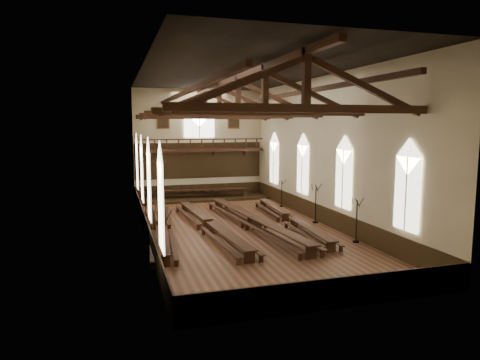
{
  "coord_description": "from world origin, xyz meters",
  "views": [
    {
      "loc": [
        -7.66,
        -26.33,
        6.71
      ],
      "look_at": [
        0.56,
        1.5,
        2.99
      ],
      "focal_mm": 32.0,
      "sensor_mm": 36.0,
      "label": 1
    }
  ],
  "objects_px": {
    "refectory_row_b": "(210,223)",
    "refectory_row_a": "(161,226)",
    "candelabrum_left_far": "(146,207)",
    "refectory_row_d": "(290,218)",
    "candelabrum_left_mid": "(151,218)",
    "candelabrum_right_mid": "(316,211)",
    "candelabrum_right_far": "(282,198)",
    "candelabrum_left_near": "(164,249)",
    "high_table": "(204,190)",
    "dais": "(204,198)",
    "refectory_row_c": "(254,220)",
    "candelabrum_right_near": "(356,229)"
  },
  "relations": [
    {
      "from": "refectory_row_b",
      "to": "refectory_row_a",
      "type": "bearing_deg",
      "value": 172.83
    },
    {
      "from": "candelabrum_left_far",
      "to": "refectory_row_b",
      "type": "bearing_deg",
      "value": -59.38
    },
    {
      "from": "refectory_row_d",
      "to": "candelabrum_left_mid",
      "type": "height_order",
      "value": "candelabrum_left_mid"
    },
    {
      "from": "candelabrum_left_far",
      "to": "candelabrum_right_mid",
      "type": "relative_size",
      "value": 0.84
    },
    {
      "from": "candelabrum_right_far",
      "to": "refectory_row_b",
      "type": "bearing_deg",
      "value": -139.05
    },
    {
      "from": "refectory_row_a",
      "to": "candelabrum_left_near",
      "type": "xyz_separation_m",
      "value": [
        -0.55,
        -6.39,
        0.36
      ]
    },
    {
      "from": "high_table",
      "to": "candelabrum_left_mid",
      "type": "bearing_deg",
      "value": -118.29
    },
    {
      "from": "dais",
      "to": "refectory_row_b",
      "type": "bearing_deg",
      "value": -100.0
    },
    {
      "from": "candelabrum_left_mid",
      "to": "refectory_row_b",
      "type": "bearing_deg",
      "value": -19.86
    },
    {
      "from": "candelabrum_left_mid",
      "to": "candelabrum_right_mid",
      "type": "relative_size",
      "value": 1.02
    },
    {
      "from": "candelabrum_left_far",
      "to": "candelabrum_right_mid",
      "type": "height_order",
      "value": "candelabrum_right_mid"
    },
    {
      "from": "refectory_row_c",
      "to": "dais",
      "type": "height_order",
      "value": "refectory_row_c"
    },
    {
      "from": "candelabrum_left_far",
      "to": "refectory_row_a",
      "type": "bearing_deg",
      "value": -84.43
    },
    {
      "from": "refectory_row_d",
      "to": "candelabrum_right_near",
      "type": "height_order",
      "value": "candelabrum_right_near"
    },
    {
      "from": "refectory_row_d",
      "to": "candelabrum_right_far",
      "type": "bearing_deg",
      "value": 73.13
    },
    {
      "from": "dais",
      "to": "candelabrum_right_mid",
      "type": "relative_size",
      "value": 4.16
    },
    {
      "from": "refectory_row_c",
      "to": "candelabrum_right_far",
      "type": "height_order",
      "value": "candelabrum_right_far"
    },
    {
      "from": "candelabrum_right_far",
      "to": "candelabrum_left_near",
      "type": "bearing_deg",
      "value": -131.48
    },
    {
      "from": "refectory_row_a",
      "to": "dais",
      "type": "bearing_deg",
      "value": 65.92
    },
    {
      "from": "candelabrum_left_near",
      "to": "candelabrum_left_mid",
      "type": "relative_size",
      "value": 1.0
    },
    {
      "from": "refectory_row_a",
      "to": "candelabrum_right_mid",
      "type": "relative_size",
      "value": 5.03
    },
    {
      "from": "refectory_row_b",
      "to": "refectory_row_d",
      "type": "height_order",
      "value": "refectory_row_b"
    },
    {
      "from": "dais",
      "to": "candelabrum_left_mid",
      "type": "xyz_separation_m",
      "value": [
        -5.63,
        -10.46,
        0.74
      ]
    },
    {
      "from": "refectory_row_b",
      "to": "candelabrum_right_near",
      "type": "height_order",
      "value": "candelabrum_right_near"
    },
    {
      "from": "high_table",
      "to": "candelabrum_right_mid",
      "type": "relative_size",
      "value": 2.91
    },
    {
      "from": "candelabrum_right_near",
      "to": "candelabrum_left_mid",
      "type": "bearing_deg",
      "value": 150.95
    },
    {
      "from": "refectory_row_c",
      "to": "candelabrum_left_mid",
      "type": "bearing_deg",
      "value": 169.22
    },
    {
      "from": "candelabrum_left_near",
      "to": "candelabrum_left_mid",
      "type": "distance_m",
      "value": 7.3
    },
    {
      "from": "refectory_row_d",
      "to": "candelabrum_right_mid",
      "type": "distance_m",
      "value": 1.93
    },
    {
      "from": "refectory_row_a",
      "to": "high_table",
      "type": "bearing_deg",
      "value": 65.92
    },
    {
      "from": "refectory_row_a",
      "to": "refectory_row_b",
      "type": "bearing_deg",
      "value": -7.17
    },
    {
      "from": "refectory_row_b",
      "to": "candelabrum_right_near",
      "type": "distance_m",
      "value": 8.99
    },
    {
      "from": "candelabrum_left_far",
      "to": "candelabrum_right_near",
      "type": "bearing_deg",
      "value": -44.46
    },
    {
      "from": "candelabrum_right_near",
      "to": "candelabrum_right_mid",
      "type": "xyz_separation_m",
      "value": [
        0.0,
        5.19,
        0.04
      ]
    },
    {
      "from": "refectory_row_d",
      "to": "candelabrum_left_near",
      "type": "xyz_separation_m",
      "value": [
        -9.2,
        -6.3,
        0.36
      ]
    },
    {
      "from": "high_table",
      "to": "candelabrum_right_mid",
      "type": "distance_m",
      "value": 12.67
    },
    {
      "from": "candelabrum_left_near",
      "to": "candelabrum_right_far",
      "type": "xyz_separation_m",
      "value": [
        11.1,
        12.56,
        -0.15
      ]
    },
    {
      "from": "high_table",
      "to": "candelabrum_left_mid",
      "type": "xyz_separation_m",
      "value": [
        -5.63,
        -10.46,
        0.01
      ]
    },
    {
      "from": "dais",
      "to": "candelabrum_right_near",
      "type": "xyz_separation_m",
      "value": [
        5.47,
        -16.62,
        0.69
      ]
    },
    {
      "from": "refectory_row_b",
      "to": "dais",
      "type": "distance_m",
      "value": 11.93
    },
    {
      "from": "candelabrum_right_near",
      "to": "refectory_row_a",
      "type": "bearing_deg",
      "value": 153.51
    },
    {
      "from": "refectory_row_b",
      "to": "candelabrum_left_mid",
      "type": "relative_size",
      "value": 5.11
    },
    {
      "from": "candelabrum_left_mid",
      "to": "candelabrum_right_near",
      "type": "distance_m",
      "value": 12.7
    },
    {
      "from": "refectory_row_b",
      "to": "candelabrum_right_far",
      "type": "xyz_separation_m",
      "value": [
        7.54,
        6.54,
        0.17
      ]
    },
    {
      "from": "refectory_row_b",
      "to": "candelabrum_left_far",
      "type": "relative_size",
      "value": 6.19
    },
    {
      "from": "refectory_row_b",
      "to": "refectory_row_c",
      "type": "height_order",
      "value": "refectory_row_c"
    },
    {
      "from": "refectory_row_c",
      "to": "high_table",
      "type": "xyz_separation_m",
      "value": [
        -0.89,
        11.7,
        0.27
      ]
    },
    {
      "from": "refectory_row_c",
      "to": "candelabrum_left_far",
      "type": "xyz_separation_m",
      "value": [
        -6.52,
        5.97,
        0.12
      ]
    },
    {
      "from": "dais",
      "to": "candelabrum_right_near",
      "type": "relative_size",
      "value": 4.37
    },
    {
      "from": "refectory_row_c",
      "to": "candelabrum_right_near",
      "type": "relative_size",
      "value": 5.71
    }
  ]
}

